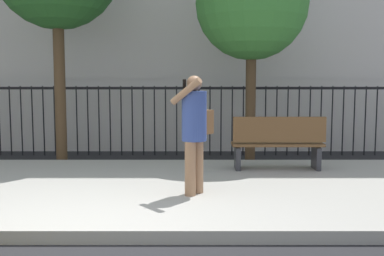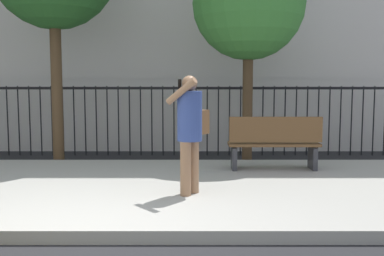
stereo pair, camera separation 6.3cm
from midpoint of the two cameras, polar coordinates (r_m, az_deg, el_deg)
name	(u,v)px [view 2 (the right image)]	position (r m, az deg, el deg)	size (l,w,h in m)	color
ground_plane	(70,245)	(5.16, -14.50, -13.76)	(60.00, 60.00, 0.00)	black
sidewalk	(108,189)	(7.20, -10.03, -7.42)	(28.00, 4.40, 0.15)	#9E9B93
iron_fence	(137,111)	(10.69, -6.58, 2.07)	(12.03, 0.04, 1.60)	black
pedestrian_on_phone	(193,126)	(6.34, 0.40, 0.26)	(0.62, 0.71, 1.64)	#936B4C
street_bench	(277,142)	(8.23, 10.61, -1.69)	(1.60, 0.45, 0.95)	brown
street_tree_far	(251,4)	(9.65, 7.48, 14.86)	(2.26, 2.26, 4.39)	#4C3823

